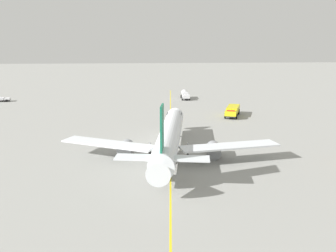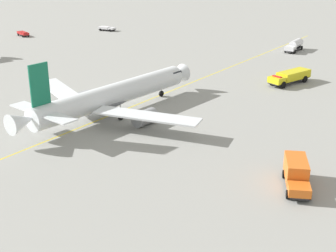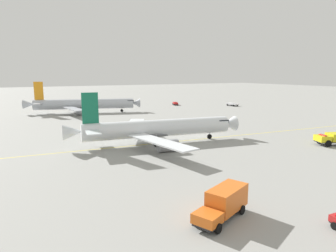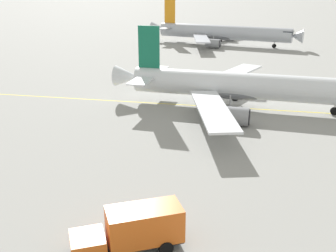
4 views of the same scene
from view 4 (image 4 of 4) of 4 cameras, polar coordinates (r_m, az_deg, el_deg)
The scene contains 5 objects.
ground_plane at distance 62.84m, azimuth 7.82°, elevation 3.18°, with size 600.00×600.00×0.00m, color gray.
airliner_main at distance 60.04m, azimuth 10.02°, elevation 5.28°, with size 36.58×38.52×11.25m.
airliner_secondary at distance 117.38m, azimuth 7.41°, elevation 12.59°, with size 32.19×41.78×11.85m.
catering_truck_truck at distance 29.31m, azimuth -4.61°, elevation -13.89°, with size 5.20×7.99×3.10m.
taxiway_centreline at distance 60.66m, azimuth 9.35°, elevation 2.48°, with size 16.78×178.90×0.01m.
Camera 4 is at (60.18, -2.26, 17.96)m, focal length 44.30 mm.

